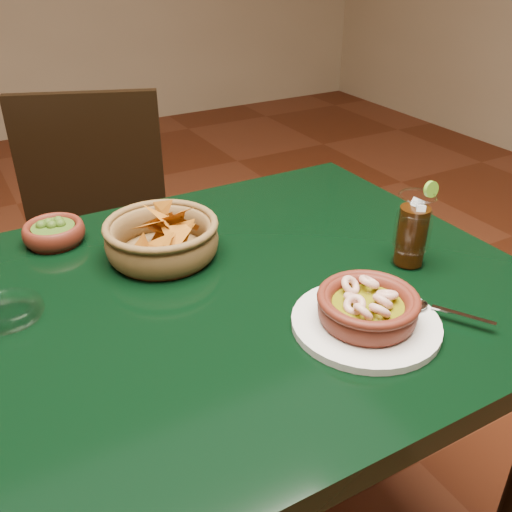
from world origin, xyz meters
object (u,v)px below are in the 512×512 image
shrimp_plate (367,311)px  cola_drink (412,231)px  dining_table (178,353)px  chip_basket (162,238)px  dining_chair (97,250)px

shrimp_plate → cola_drink: (0.19, 0.11, 0.04)m
dining_table → cola_drink: size_ratio=7.94×
shrimp_plate → chip_basket: chip_basket is taller
dining_chair → shrimp_plate: 0.96m
dining_chair → shrimp_plate: bearing=-78.1°
shrimp_plate → chip_basket: bearing=117.9°
dining_chair → cola_drink: (0.38, -0.79, 0.32)m
dining_chair → cola_drink: bearing=-64.5°
dining_chair → cola_drink: dining_chair is taller
dining_chair → chip_basket: size_ratio=3.80×
dining_chair → chip_basket: (0.00, -0.55, 0.29)m
chip_basket → cola_drink: size_ratio=1.57×
dining_table → cola_drink: cola_drink is taller
dining_chair → chip_basket: 0.62m
cola_drink → dining_chair: bearing=115.5°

